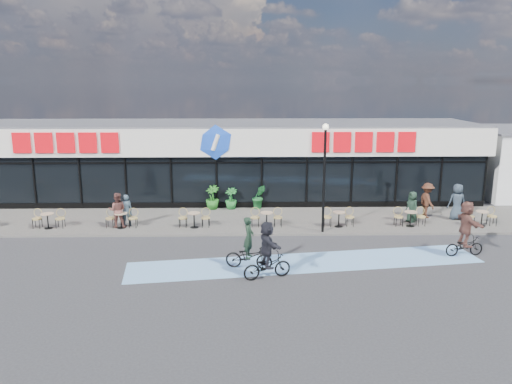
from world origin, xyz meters
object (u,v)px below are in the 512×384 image
at_px(lamp_post, 324,169).
at_px(potted_plant_mid, 231,199).
at_px(patron_right, 117,210).
at_px(cyclist_a, 249,252).
at_px(potted_plant_right, 259,197).
at_px(pedestrian_a, 412,207).
at_px(pedestrian_b, 427,200).
at_px(cyclist_b, 466,230).
at_px(pedestrian_c, 457,202).
at_px(patron_left, 126,210).
at_px(potted_plant_left, 212,197).

bearing_deg(lamp_post, potted_plant_mid, 135.21).
relative_size(patron_right, cyclist_a, 0.84).
height_order(potted_plant_right, pedestrian_a, pedestrian_a).
relative_size(potted_plant_right, patron_right, 0.78).
relative_size(pedestrian_b, cyclist_b, 0.79).
height_order(pedestrian_a, cyclist_a, cyclist_a).
relative_size(lamp_post, potted_plant_right, 3.79).
height_order(patron_right, pedestrian_b, pedestrian_b).
relative_size(lamp_post, pedestrian_c, 2.73).
distance_m(patron_left, pedestrian_c, 16.57).
distance_m(potted_plant_right, cyclist_b, 11.18).
bearing_deg(potted_plant_left, cyclist_b, -34.81).
height_order(potted_plant_left, patron_right, patron_right).
xyz_separation_m(potted_plant_left, patron_right, (-4.34, -3.43, 0.19)).
height_order(potted_plant_mid, pedestrian_c, pedestrian_c).
height_order(patron_right, cyclist_a, cyclist_a).
distance_m(lamp_post, potted_plant_left, 7.37).
bearing_deg(potted_plant_mid, pedestrian_a, -16.83).
bearing_deg(potted_plant_mid, lamp_post, -44.79).
distance_m(patron_right, pedestrian_b, 15.61).
bearing_deg(pedestrian_c, potted_plant_right, -18.82).
bearing_deg(lamp_post, pedestrian_c, 15.75).
distance_m(pedestrian_a, pedestrian_c, 2.45).
relative_size(cyclist_a, cyclist_b, 0.88).
height_order(potted_plant_left, pedestrian_b, pedestrian_b).
height_order(lamp_post, cyclist_b, lamp_post).
bearing_deg(potted_plant_right, pedestrian_c, -13.58).
relative_size(potted_plant_left, potted_plant_right, 0.99).
bearing_deg(cyclist_b, pedestrian_a, 97.42).
distance_m(lamp_post, potted_plant_mid, 6.68).
xyz_separation_m(pedestrian_c, cyclist_a, (-10.63, -6.39, -0.36)).
xyz_separation_m(lamp_post, pedestrian_b, (5.75, 2.41, -2.10)).
bearing_deg(patron_left, potted_plant_right, -170.50).
xyz_separation_m(potted_plant_mid, cyclist_b, (9.77, -7.52, 0.41)).
xyz_separation_m(patron_right, pedestrian_a, (14.51, 0.68, -0.08)).
bearing_deg(lamp_post, pedestrian_b, 22.69).
bearing_deg(pedestrian_a, cyclist_b, -11.99).
bearing_deg(cyclist_b, potted_plant_left, 145.19).
xyz_separation_m(potted_plant_right, patron_left, (-6.53, -3.29, 0.12)).
xyz_separation_m(potted_plant_left, cyclist_b, (10.79, -7.50, 0.34)).
xyz_separation_m(cyclist_a, cyclist_b, (8.84, 1.25, 0.44)).
xyz_separation_m(pedestrian_a, pedestrian_b, (1.03, 0.78, 0.13)).
height_order(patron_right, pedestrian_c, pedestrian_c).
height_order(patron_right, cyclist_b, cyclist_b).
bearing_deg(potted_plant_left, potted_plant_right, 1.31).
xyz_separation_m(potted_plant_mid, pedestrian_c, (11.56, -2.38, 0.34)).
bearing_deg(patron_right, potted_plant_right, -158.02).
relative_size(potted_plant_left, potted_plant_mid, 1.12).
bearing_deg(patron_right, pedestrian_b, -179.47).
distance_m(lamp_post, patron_left, 9.74).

